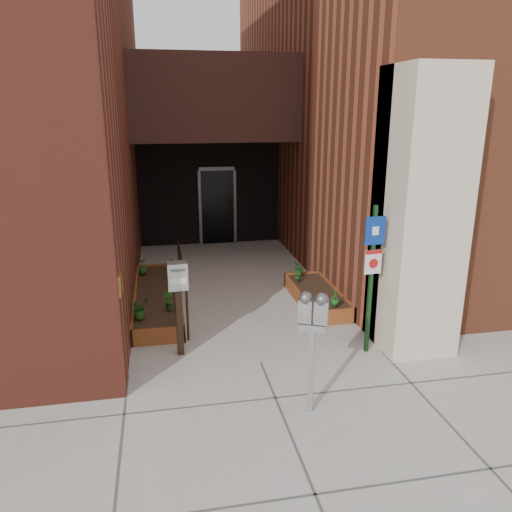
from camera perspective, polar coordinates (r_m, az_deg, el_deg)
ground at (r=7.90m, az=0.54°, el=-12.09°), size 80.00×80.00×0.00m
architecture at (r=13.78m, az=-6.33°, el=21.47°), size 20.00×14.60×10.00m
planter_left at (r=10.17m, az=-11.16°, el=-4.81°), size 0.90×3.60×0.30m
planter_right at (r=10.15m, az=6.96°, el=-4.64°), size 0.80×2.20×0.30m
handrail at (r=9.92m, az=-8.47°, el=-1.45°), size 0.04×3.34×0.90m
parking_meter at (r=6.23m, az=6.51°, el=-7.34°), size 0.38×0.27×1.65m
sign_post at (r=7.86m, az=13.15°, el=-0.98°), size 0.33×0.09×2.40m
payment_dropbox at (r=7.80m, az=-8.92°, el=-3.74°), size 0.32×0.25×1.53m
shrub_left_a at (r=8.86m, az=-13.20°, el=-5.79°), size 0.46×0.46×0.36m
shrub_left_b at (r=9.14m, az=-9.98°, el=-4.97°), size 0.26×0.26×0.34m
shrub_left_c at (r=11.16m, az=-12.82°, el=-1.15°), size 0.26×0.26×0.34m
shrub_left_d at (r=10.79m, az=-9.69°, el=-1.37°), size 0.30×0.30×0.41m
shrub_right_a at (r=9.29m, az=9.03°, el=-4.69°), size 0.17×0.17×0.30m
shrub_right_b at (r=10.45m, az=4.83°, el=-2.00°), size 0.22×0.22×0.33m
shrub_right_c at (r=10.82m, az=4.95°, el=-1.42°), size 0.37×0.37×0.31m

